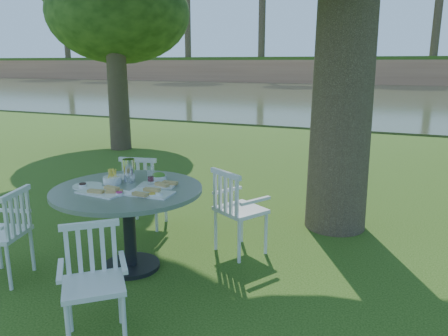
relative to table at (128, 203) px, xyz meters
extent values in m
plane|color=#1D3D0C|center=(0.57, 0.82, -0.67)|extent=(140.00, 140.00, 0.00)
cylinder|color=black|center=(0.00, 0.00, -0.65)|extent=(0.56, 0.56, 0.04)
cylinder|color=black|center=(0.00, 0.00, -0.26)|extent=(0.12, 0.12, 0.75)
cylinder|color=#626D5B|center=(0.00, 0.00, 0.13)|extent=(1.43, 1.43, 0.04)
cylinder|color=silver|center=(1.13, 0.84, -0.44)|extent=(0.04, 0.04, 0.45)
cylinder|color=silver|center=(0.78, 1.04, -0.44)|extent=(0.04, 0.04, 0.45)
cylinder|color=silver|center=(0.95, 0.52, -0.44)|extent=(0.04, 0.04, 0.45)
cylinder|color=silver|center=(0.60, 0.72, -0.44)|extent=(0.04, 0.04, 0.45)
cube|color=silver|center=(0.86, 0.78, -0.20)|extent=(0.61, 0.60, 0.04)
cube|color=silver|center=(0.76, 0.60, 0.01)|extent=(0.42, 0.27, 0.46)
cylinder|color=silver|center=(-0.34, 1.27, -0.45)|extent=(0.04, 0.04, 0.45)
cylinder|color=silver|center=(-0.73, 1.18, -0.45)|extent=(0.04, 0.04, 0.45)
cylinder|color=silver|center=(-0.27, 0.92, -0.45)|extent=(0.04, 0.04, 0.45)
cylinder|color=silver|center=(-0.66, 0.83, -0.45)|extent=(0.04, 0.04, 0.45)
cube|color=silver|center=(-0.50, 1.05, -0.20)|extent=(0.54, 0.51, 0.04)
cube|color=silver|center=(-0.46, 0.86, 0.00)|extent=(0.46, 0.14, 0.46)
cylinder|color=silver|center=(-0.85, -0.43, -0.46)|extent=(0.03, 0.03, 0.43)
cylinder|color=silver|center=(-0.74, -0.79, -0.46)|extent=(0.03, 0.03, 0.43)
cube|color=silver|center=(-0.96, -0.66, -0.22)|extent=(0.51, 0.53, 0.04)
cube|color=silver|center=(-0.78, -0.60, -0.02)|extent=(0.16, 0.43, 0.44)
cylinder|color=silver|center=(0.42, -1.32, -0.46)|extent=(0.03, 0.03, 0.42)
cylinder|color=silver|center=(0.70, -1.08, -0.46)|extent=(0.03, 0.03, 0.42)
cylinder|color=silver|center=(0.20, -1.07, -0.46)|extent=(0.03, 0.03, 0.42)
cylinder|color=silver|center=(0.48, -0.83, -0.46)|extent=(0.03, 0.03, 0.42)
cube|color=silver|center=(0.45, -1.08, -0.23)|extent=(0.58, 0.58, 0.04)
cube|color=silver|center=(0.32, -0.93, -0.04)|extent=(0.35, 0.31, 0.43)
cube|color=white|center=(-0.12, -0.22, 0.16)|extent=(0.45, 0.29, 0.02)
cube|color=white|center=(0.31, -0.09, 0.16)|extent=(0.43, 0.26, 0.02)
cube|color=white|center=(0.23, 0.17, 0.16)|extent=(0.38, 0.27, 0.01)
cylinder|color=white|center=(-0.39, -0.10, 0.16)|extent=(0.28, 0.28, 0.01)
cylinder|color=white|center=(-0.31, 0.30, 0.16)|extent=(0.23, 0.23, 0.01)
cylinder|color=white|center=(-0.23, 0.08, 0.19)|extent=(0.18, 0.18, 0.07)
cylinder|color=white|center=(0.14, 0.35, 0.18)|extent=(0.16, 0.16, 0.05)
cylinder|color=silver|center=(-0.11, 0.19, 0.27)|extent=(0.12, 0.12, 0.24)
cylinder|color=white|center=(0.16, 0.17, 0.25)|extent=(0.07, 0.07, 0.19)
cylinder|color=white|center=(-0.08, 0.16, 0.21)|extent=(0.06, 0.06, 0.10)
cylinder|color=white|center=(-0.16, 0.05, 0.20)|extent=(0.06, 0.06, 0.10)
cylinder|color=white|center=(0.08, -0.23, 0.17)|extent=(0.07, 0.07, 0.03)
cylinder|color=white|center=(0.38, -0.15, 0.17)|extent=(0.07, 0.07, 0.03)
cylinder|color=white|center=(0.42, -0.11, 0.17)|extent=(0.07, 0.07, 0.03)
cylinder|color=white|center=(-0.40, -0.15, 0.17)|extent=(0.08, 0.08, 0.03)
ellipsoid|color=#1B3611|center=(-3.81, 5.08, 2.45)|extent=(3.33, 3.33, 2.33)
cube|color=#353D24|center=(0.57, 23.82, -0.67)|extent=(100.00, 28.00, 0.12)
cube|color=#A56A4D|center=(0.57, 39.32, 0.43)|extent=(100.00, 3.00, 2.20)
cube|color=#1D3D0C|center=(0.57, 46.82, 1.68)|extent=(100.00, 18.00, 0.30)
cylinder|color=black|center=(-39.43, 41.32, 8.03)|extent=(0.70, 0.70, 13.00)
cylinder|color=black|center=(-30.43, 41.32, 8.03)|extent=(0.70, 0.70, 13.00)
camera|label=1|loc=(2.42, -3.32, 1.32)|focal=35.00mm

